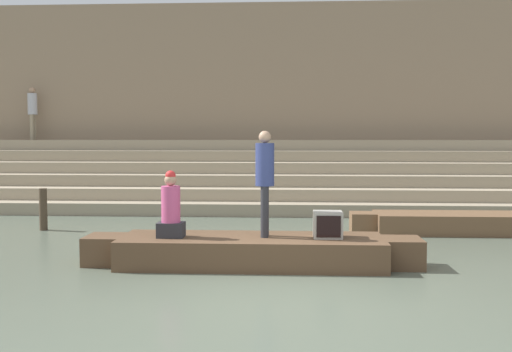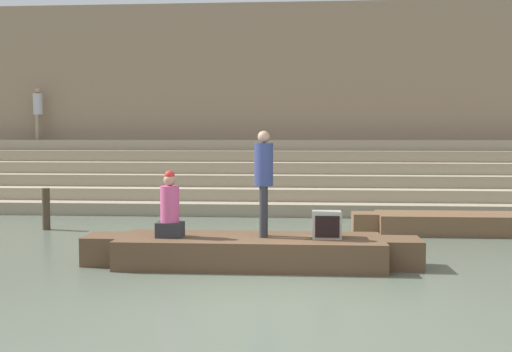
# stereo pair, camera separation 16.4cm
# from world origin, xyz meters

# --- Properties ---
(ground_plane) EXTENTS (120.00, 120.00, 0.00)m
(ground_plane) POSITION_xyz_m (0.00, 0.00, 0.00)
(ground_plane) COLOR #566051
(ghat_steps) EXTENTS (36.00, 4.09, 1.96)m
(ghat_steps) POSITION_xyz_m (0.00, 10.13, 0.71)
(ghat_steps) COLOR gray
(ghat_steps) RESTS_ON ground
(back_wall) EXTENTS (34.20, 1.28, 6.33)m
(back_wall) POSITION_xyz_m (0.00, 12.20, 3.14)
(back_wall) COLOR #937A60
(back_wall) RESTS_ON ground
(rowboat_main) EXTENTS (5.39, 1.42, 0.46)m
(rowboat_main) POSITION_xyz_m (-0.47, 1.81, 0.25)
(rowboat_main) COLOR brown
(rowboat_main) RESTS_ON ground
(person_standing) EXTENTS (0.30, 0.30, 1.70)m
(person_standing) POSITION_xyz_m (-0.26, 1.85, 1.45)
(person_standing) COLOR #28282D
(person_standing) RESTS_ON rowboat_main
(person_rowing) EXTENTS (0.42, 0.33, 1.07)m
(person_rowing) POSITION_xyz_m (-1.76, 1.71, 0.90)
(person_rowing) COLOR #28282D
(person_rowing) RESTS_ON rowboat_main
(tv_set) EXTENTS (0.46, 0.44, 0.42)m
(tv_set) POSITION_xyz_m (0.75, 1.81, 0.67)
(tv_set) COLOR #9E998E
(tv_set) RESTS_ON rowboat_main
(moored_boat_shore) EXTENTS (4.91, 1.13, 0.43)m
(moored_boat_shore) POSITION_xyz_m (3.91, 5.26, 0.23)
(moored_boat_shore) COLOR brown
(moored_boat_shore) RESTS_ON ground
(mooring_post) EXTENTS (0.17, 0.17, 0.93)m
(mooring_post) POSITION_xyz_m (-5.30, 5.15, 0.46)
(mooring_post) COLOR #473828
(mooring_post) RESTS_ON ground
(person_on_steps) EXTENTS (0.30, 0.30, 1.69)m
(person_on_steps) POSITION_xyz_m (-8.16, 11.26, 2.95)
(person_on_steps) COLOR gray
(person_on_steps) RESTS_ON ghat_steps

